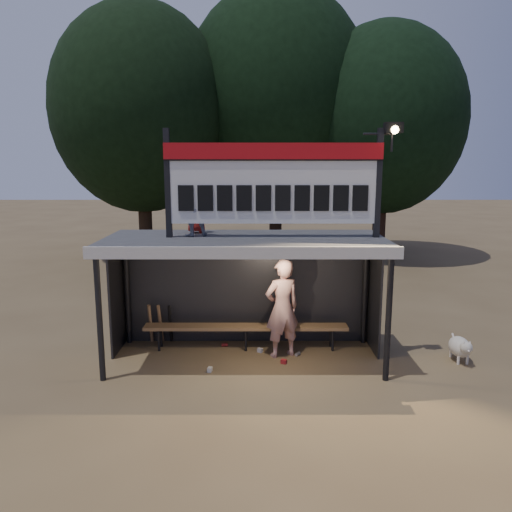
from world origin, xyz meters
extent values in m
plane|color=brown|center=(0.00, 0.00, 0.00)|extent=(80.00, 80.00, 0.00)
imported|color=silver|center=(0.69, 0.18, 0.94)|extent=(0.81, 0.68, 1.88)
imported|color=gray|center=(-0.94, 0.14, 2.85)|extent=(0.61, 0.53, 1.06)
imported|color=maroon|center=(-0.93, 0.54, 2.75)|extent=(0.43, 0.28, 0.87)
cube|color=#38383B|center=(0.00, 0.00, 2.26)|extent=(5.00, 2.00, 0.12)
cube|color=silver|center=(0.00, -1.02, 2.22)|extent=(5.10, 0.06, 0.20)
cylinder|color=black|center=(-2.40, -0.90, 1.10)|extent=(0.10, 0.10, 2.20)
cylinder|color=black|center=(2.40, -0.90, 1.10)|extent=(0.10, 0.10, 2.20)
cylinder|color=black|center=(-2.40, 0.90, 1.10)|extent=(0.10, 0.10, 2.20)
cylinder|color=black|center=(2.40, 0.90, 1.10)|extent=(0.10, 0.10, 2.20)
cube|color=black|center=(0.00, 1.00, 1.10)|extent=(5.00, 0.04, 2.20)
cube|color=black|center=(-2.50, 0.50, 1.10)|extent=(0.04, 1.00, 2.20)
cube|color=black|center=(2.50, 0.50, 1.10)|extent=(0.04, 1.00, 2.20)
cylinder|color=black|center=(0.00, 1.00, 2.15)|extent=(5.00, 0.06, 0.06)
cube|color=black|center=(-1.35, 0.00, 3.27)|extent=(0.10, 0.10, 1.90)
cube|color=black|center=(2.35, 0.00, 3.27)|extent=(0.10, 0.10, 1.90)
cube|color=silver|center=(0.50, 0.00, 3.27)|extent=(3.80, 0.08, 1.40)
cube|color=#B10C12|center=(0.50, -0.05, 3.83)|extent=(3.80, 0.04, 0.28)
cube|color=black|center=(0.50, -0.06, 3.68)|extent=(3.80, 0.02, 0.03)
cube|color=black|center=(-1.03, -0.05, 3.02)|extent=(0.27, 0.03, 0.45)
cube|color=black|center=(-0.69, -0.05, 3.02)|extent=(0.27, 0.03, 0.45)
cube|color=black|center=(-0.35, -0.05, 3.02)|extent=(0.27, 0.03, 0.45)
cube|color=black|center=(-0.01, -0.05, 3.02)|extent=(0.27, 0.03, 0.45)
cube|color=black|center=(0.33, -0.05, 3.02)|extent=(0.27, 0.03, 0.45)
cube|color=black|center=(0.67, -0.05, 3.02)|extent=(0.27, 0.03, 0.45)
cube|color=black|center=(1.01, -0.05, 3.02)|extent=(0.27, 0.03, 0.45)
cube|color=black|center=(1.35, -0.05, 3.02)|extent=(0.27, 0.03, 0.45)
cube|color=black|center=(1.69, -0.05, 3.02)|extent=(0.27, 0.03, 0.45)
cube|color=black|center=(2.03, -0.05, 3.02)|extent=(0.27, 0.03, 0.45)
cylinder|color=black|center=(2.30, 0.00, 4.12)|extent=(0.50, 0.04, 0.04)
cylinder|color=black|center=(2.55, 0.00, 3.97)|extent=(0.04, 0.04, 0.30)
cube|color=black|center=(2.55, -0.05, 4.22)|extent=(0.30, 0.22, 0.18)
sphere|color=#FFD88C|center=(2.55, -0.14, 4.18)|extent=(0.14, 0.14, 0.14)
cube|color=olive|center=(0.00, 0.55, 0.45)|extent=(4.00, 0.35, 0.06)
cylinder|color=black|center=(-1.70, 0.43, 0.23)|extent=(0.05, 0.05, 0.45)
cylinder|color=black|center=(-1.70, 0.67, 0.23)|extent=(0.05, 0.05, 0.45)
cylinder|color=black|center=(0.00, 0.43, 0.23)|extent=(0.05, 0.05, 0.45)
cylinder|color=black|center=(0.00, 0.67, 0.23)|extent=(0.05, 0.05, 0.45)
cylinder|color=black|center=(1.70, 0.43, 0.23)|extent=(0.05, 0.05, 0.45)
cylinder|color=black|center=(1.70, 0.67, 0.23)|extent=(0.05, 0.05, 0.45)
cylinder|color=#2F1F15|center=(-4.00, 10.00, 1.87)|extent=(0.50, 0.50, 3.74)
ellipsoid|color=black|center=(-4.00, 10.00, 5.53)|extent=(6.46, 6.46, 7.48)
cylinder|color=black|center=(1.00, 11.50, 2.09)|extent=(0.50, 0.50, 4.18)
ellipsoid|color=black|center=(1.00, 11.50, 6.18)|extent=(7.22, 7.22, 8.36)
cylinder|color=#311E16|center=(5.00, 10.50, 1.76)|extent=(0.50, 0.50, 3.52)
ellipsoid|color=black|center=(5.00, 10.50, 5.20)|extent=(6.08, 6.08, 7.04)
ellipsoid|color=beige|center=(3.98, -0.05, 0.27)|extent=(0.36, 0.58, 0.36)
sphere|color=beige|center=(3.98, -0.33, 0.36)|extent=(0.22, 0.22, 0.22)
cone|color=beige|center=(3.98, -0.43, 0.34)|extent=(0.10, 0.10, 0.10)
cone|color=beige|center=(3.93, -0.35, 0.46)|extent=(0.06, 0.06, 0.07)
cone|color=silver|center=(4.03, -0.35, 0.46)|extent=(0.06, 0.06, 0.07)
cylinder|color=white|center=(3.90, -0.23, 0.09)|extent=(0.05, 0.05, 0.18)
cylinder|color=beige|center=(4.06, -0.23, 0.09)|extent=(0.05, 0.05, 0.18)
cylinder|color=beige|center=(3.90, 0.13, 0.09)|extent=(0.05, 0.05, 0.18)
cylinder|color=beige|center=(4.06, 0.13, 0.09)|extent=(0.05, 0.05, 0.18)
cylinder|color=beige|center=(3.98, 0.25, 0.34)|extent=(0.04, 0.16, 0.14)
cylinder|color=olive|center=(-1.94, 0.82, 0.43)|extent=(0.07, 0.27, 0.84)
cylinder|color=olive|center=(-1.74, 0.82, 0.43)|extent=(0.09, 0.30, 0.83)
cylinder|color=black|center=(-1.54, 0.82, 0.43)|extent=(0.08, 0.33, 0.83)
cube|color=#A81C1F|center=(0.71, -0.20, 0.04)|extent=(0.12, 0.11, 0.08)
cylinder|color=#BABAC0|center=(1.00, 0.17, 0.04)|extent=(0.12, 0.14, 0.07)
cube|color=beige|center=(-0.62, -0.56, 0.04)|extent=(0.09, 0.11, 0.08)
cylinder|color=#A51F1C|center=(-0.43, 0.66, 0.04)|extent=(0.13, 0.09, 0.07)
cube|color=#A8A8AD|center=(0.28, 0.36, 0.04)|extent=(0.12, 0.11, 0.08)
camera|label=1|loc=(0.20, -8.83, 3.65)|focal=35.00mm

